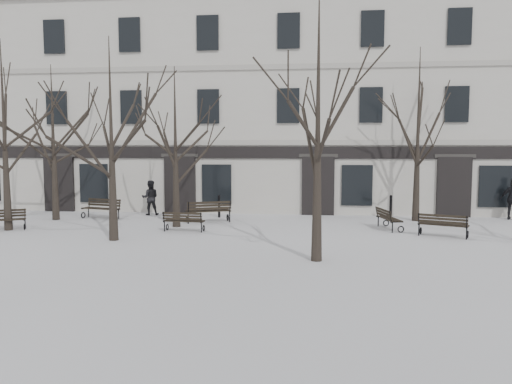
# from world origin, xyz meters

# --- Properties ---
(ground) EXTENTS (100.00, 100.00, 0.00)m
(ground) POSITION_xyz_m (0.00, 0.00, 0.00)
(ground) COLOR silver
(ground) RESTS_ON ground
(building) EXTENTS (40.40, 10.20, 11.40)m
(building) POSITION_xyz_m (0.00, 12.96, 5.52)
(building) COLOR #BAB6AC
(building) RESTS_ON ground
(tree_0) EXTENTS (5.36, 5.36, 7.65)m
(tree_0) POSITION_xyz_m (-9.11, 2.00, 4.78)
(tree_0) COLOR black
(tree_0) RESTS_ON ground
(tree_1) EXTENTS (5.09, 5.09, 7.27)m
(tree_1) POSITION_xyz_m (-3.96, 0.33, 4.54)
(tree_1) COLOR black
(tree_1) RESTS_ON ground
(tree_2) EXTENTS (5.47, 5.47, 7.82)m
(tree_2) POSITION_xyz_m (3.33, -2.16, 4.89)
(tree_2) COLOR black
(tree_2) RESTS_ON ground
(tree_4) EXTENTS (4.98, 4.98, 7.11)m
(tree_4) POSITION_xyz_m (-8.65, 4.97, 4.45)
(tree_4) COLOR black
(tree_4) RESTS_ON ground
(tree_5) EXTENTS (4.70, 4.70, 6.71)m
(tree_5) POSITION_xyz_m (-2.52, 3.59, 4.19)
(tree_5) COLOR black
(tree_5) RESTS_ON ground
(tree_6) EXTENTS (5.48, 5.48, 7.83)m
(tree_6) POSITION_xyz_m (7.94, 6.47, 4.89)
(tree_6) COLOR black
(tree_6) RESTS_ON ground
(bench_0) EXTENTS (1.75, 1.27, 0.85)m
(bench_0) POSITION_xyz_m (-9.27, 1.92, 0.46)
(bench_0) COLOR black
(bench_0) RESTS_ON ground
(bench_1) EXTENTS (1.66, 0.69, 0.82)m
(bench_1) POSITION_xyz_m (-1.90, 2.41, 0.44)
(bench_1) COLOR black
(bench_1) RESTS_ON ground
(bench_2) EXTENTS (1.87, 1.28, 0.90)m
(bench_2) POSITION_xyz_m (8.09, 2.26, 0.49)
(bench_2) COLOR black
(bench_2) RESTS_ON ground
(bench_3) EXTENTS (1.95, 1.14, 0.94)m
(bench_3) POSITION_xyz_m (-6.69, 5.57, 0.51)
(bench_3) COLOR black
(bench_3) RESTS_ON ground
(bench_4) EXTENTS (2.07, 1.40, 1.00)m
(bench_4) POSITION_xyz_m (-1.40, 4.88, 0.54)
(bench_4) COLOR black
(bench_4) RESTS_ON ground
(bench_5) EXTENTS (0.96, 1.81, 0.87)m
(bench_5) POSITION_xyz_m (6.30, 3.86, 0.47)
(bench_5) COLOR black
(bench_5) RESTS_ON ground
(bollard_a) EXTENTS (0.14, 0.14, 1.09)m
(bollard_a) POSITION_xyz_m (-1.22, 6.54, 0.58)
(bollard_a) COLOR black
(bollard_a) RESTS_ON ground
(bollard_b) EXTENTS (0.15, 0.15, 1.14)m
(bollard_b) POSITION_xyz_m (6.88, 6.89, 0.61)
(bollard_b) COLOR black
(bollard_b) RESTS_ON ground
(pedestrian_b) EXTENTS (0.98, 0.85, 1.73)m
(pedestrian_b) POSITION_xyz_m (-4.80, 7.05, 0.00)
(pedestrian_b) COLOR black
(pedestrian_b) RESTS_ON ground
(pedestrian_c) EXTENTS (1.21, 0.91, 1.91)m
(pedestrian_c) POSITION_xyz_m (12.50, 7.28, 0.00)
(pedestrian_c) COLOR black
(pedestrian_c) RESTS_ON ground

